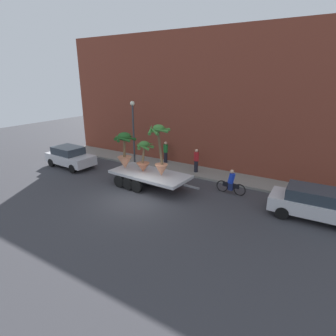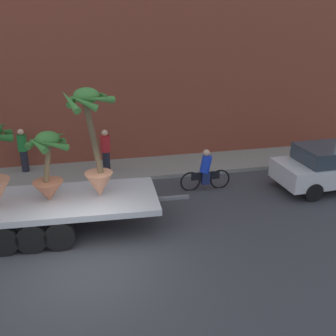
# 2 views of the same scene
# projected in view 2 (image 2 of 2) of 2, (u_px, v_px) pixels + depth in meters

# --- Properties ---
(ground_plane) EXTENTS (60.00, 60.00, 0.00)m
(ground_plane) POSITION_uv_depth(u_px,v_px,m) (88.00, 265.00, 9.62)
(ground_plane) COLOR #38383D
(sidewalk) EXTENTS (24.00, 2.20, 0.15)m
(sidewalk) POSITION_uv_depth(u_px,v_px,m) (83.00, 173.00, 15.13)
(sidewalk) COLOR gray
(sidewalk) RESTS_ON ground
(building_facade) EXTENTS (24.00, 1.20, 9.91)m
(building_facade) POSITION_uv_depth(u_px,v_px,m) (72.00, 40.00, 14.90)
(building_facade) COLOR brown
(building_facade) RESTS_ON ground
(flatbed_trailer) EXTENTS (6.11, 2.59, 0.98)m
(flatbed_trailer) POSITION_uv_depth(u_px,v_px,m) (60.00, 206.00, 11.00)
(flatbed_trailer) COLOR #B7BABF
(flatbed_trailer) RESTS_ON ground
(potted_palm_middle) EXTENTS (1.46, 1.33, 3.12)m
(potted_palm_middle) POSITION_uv_depth(u_px,v_px,m) (94.00, 144.00, 10.49)
(potted_palm_middle) COLOR tan
(potted_palm_middle) RESTS_ON flatbed_trailer
(potted_palm_front) EXTENTS (1.21, 1.25, 2.00)m
(potted_palm_front) POSITION_uv_depth(u_px,v_px,m) (49.00, 169.00, 10.50)
(potted_palm_front) COLOR #B26647
(potted_palm_front) RESTS_ON flatbed_trailer
(cyclist) EXTENTS (1.84, 0.35, 1.54)m
(cyclist) POSITION_uv_depth(u_px,v_px,m) (206.00, 172.00, 13.65)
(cyclist) COLOR black
(cyclist) RESTS_ON ground
(parked_car) EXTENTS (4.34, 2.00, 1.58)m
(parked_car) POSITION_uv_depth(u_px,v_px,m) (334.00, 166.00, 13.78)
(parked_car) COLOR silver
(parked_car) RESTS_ON ground
(pedestrian_near_gate) EXTENTS (0.36, 0.36, 1.71)m
(pedestrian_near_gate) POSITION_uv_depth(u_px,v_px,m) (23.00, 150.00, 14.80)
(pedestrian_near_gate) COLOR black
(pedestrian_near_gate) RESTS_ON sidewalk
(pedestrian_far_left) EXTENTS (0.36, 0.36, 1.71)m
(pedestrian_far_left) POSITION_uv_depth(u_px,v_px,m) (106.00, 150.00, 14.70)
(pedestrian_far_left) COLOR black
(pedestrian_far_left) RESTS_ON sidewalk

